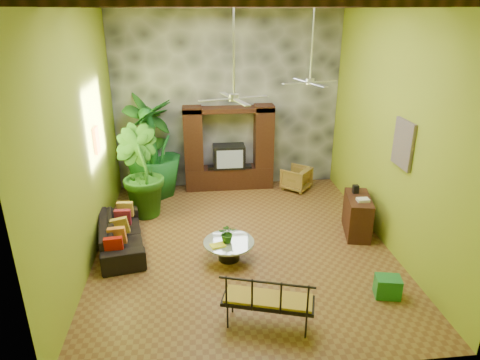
{
  "coord_description": "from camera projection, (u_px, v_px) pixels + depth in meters",
  "views": [
    {
      "loc": [
        -0.94,
        -7.88,
        4.65
      ],
      "look_at": [
        -0.03,
        0.2,
        1.39
      ],
      "focal_mm": 32.0,
      "sensor_mm": 36.0,
      "label": 1
    }
  ],
  "objects": [
    {
      "name": "green_bin",
      "position": [
        388.0,
        287.0,
        7.38
      ],
      "size": [
        0.48,
        0.4,
        0.37
      ],
      "primitive_type": "cube",
      "rotation": [
        0.0,
        0.0,
        -0.21
      ],
      "color": "#1C6922",
      "rests_on": "ground"
    },
    {
      "name": "stone_accent_wall",
      "position": [
        227.0,
        96.0,
        11.33
      ],
      "size": [
        5.98,
        0.1,
        4.98
      ],
      "primitive_type": "cube",
      "color": "#3A3C42",
      "rests_on": "ground"
    },
    {
      "name": "yellow_tray",
      "position": [
        218.0,
        245.0,
        8.22
      ],
      "size": [
        0.32,
        0.27,
        0.03
      ],
      "primitive_type": "cube",
      "rotation": [
        0.0,
        0.0,
        0.29
      ],
      "color": "yellow",
      "rests_on": "coffee_table"
    },
    {
      "name": "wicker_armchair",
      "position": [
        296.0,
        178.0,
        11.75
      ],
      "size": [
        0.97,
        0.97,
        0.63
      ],
      "primitive_type": "imported",
      "rotation": [
        0.0,
        0.0,
        4.0
      ],
      "color": "olive",
      "rests_on": "ground"
    },
    {
      "name": "tall_plant_c",
      "position": [
        153.0,
        149.0,
        11.12
      ],
      "size": [
        1.83,
        1.83,
        2.54
      ],
      "primitive_type": "imported",
      "rotation": [
        0.0,
        0.0,
        4.35
      ],
      "color": "#196221",
      "rests_on": "ground"
    },
    {
      "name": "ground",
      "position": [
        242.0,
        244.0,
        9.09
      ],
      "size": [
        7.0,
        7.0,
        0.0
      ],
      "primitive_type": "plane",
      "color": "brown",
      "rests_on": "ground"
    },
    {
      "name": "entertainment_center",
      "position": [
        229.0,
        154.0,
        11.63
      ],
      "size": [
        2.4,
        0.55,
        2.3
      ],
      "color": "black",
      "rests_on": "ground"
    },
    {
      "name": "back_wall",
      "position": [
        227.0,
        95.0,
        11.39
      ],
      "size": [
        6.0,
        0.02,
        5.0
      ],
      "primitive_type": "cube",
      "color": "#99AE27",
      "rests_on": "ground"
    },
    {
      "name": "iron_bench",
      "position": [
        269.0,
        299.0,
        6.5
      ],
      "size": [
        1.5,
        0.92,
        0.57
      ],
      "rotation": [
        0.0,
        0.0,
        -0.3
      ],
      "color": "black",
      "rests_on": "ground"
    },
    {
      "name": "ceiling_fan_front",
      "position": [
        234.0,
        86.0,
        7.44
      ],
      "size": [
        1.28,
        1.28,
        1.86
      ],
      "color": "silver",
      "rests_on": "ceiling"
    },
    {
      "name": "ceiling_beams",
      "position": [
        243.0,
        1.0,
        7.31
      ],
      "size": [
        5.95,
        5.36,
        0.22
      ],
      "color": "#391D12",
      "rests_on": "ceiling"
    },
    {
      "name": "coffee_table",
      "position": [
        229.0,
        248.0,
        8.45
      ],
      "size": [
        1.0,
        1.0,
        0.4
      ],
      "rotation": [
        0.0,
        0.0,
        -0.12
      ],
      "color": "black",
      "rests_on": "ground"
    },
    {
      "name": "wall_art_painting",
      "position": [
        403.0,
        144.0,
        7.99
      ],
      "size": [
        0.06,
        0.7,
        0.9
      ],
      "primitive_type": "cube",
      "color": "#2A579A",
      "rests_on": "right_wall"
    },
    {
      "name": "sofa",
      "position": [
        121.0,
        234.0,
        8.85
      ],
      "size": [
        1.2,
        2.24,
        0.62
      ],
      "primitive_type": "imported",
      "rotation": [
        0.0,
        0.0,
        1.75
      ],
      "color": "black",
      "rests_on": "ground"
    },
    {
      "name": "ceiling_fan_back",
      "position": [
        311.0,
        72.0,
        9.1
      ],
      "size": [
        1.28,
        1.28,
        1.86
      ],
      "color": "silver",
      "rests_on": "ceiling"
    },
    {
      "name": "left_wall",
      "position": [
        81.0,
        135.0,
        7.85
      ],
      "size": [
        0.02,
        7.0,
        5.0
      ],
      "primitive_type": "cube",
      "color": "#99AE27",
      "rests_on": "ground"
    },
    {
      "name": "wall_art_mask",
      "position": [
        96.0,
        140.0,
        8.93
      ],
      "size": [
        0.06,
        0.32,
        0.55
      ],
      "primitive_type": "cube",
      "color": "#C19116",
      "rests_on": "left_wall"
    },
    {
      "name": "right_wall",
      "position": [
        393.0,
        125.0,
        8.47
      ],
      "size": [
        0.02,
        7.0,
        5.0
      ],
      "primitive_type": "cube",
      "color": "#99AE27",
      "rests_on": "ground"
    },
    {
      "name": "tall_plant_b",
      "position": [
        139.0,
        172.0,
        10.03
      ],
      "size": [
        1.53,
        1.5,
        2.17
      ],
      "primitive_type": "imported",
      "rotation": [
        0.0,
        0.0,
        2.45
      ],
      "color": "#205716",
      "rests_on": "ground"
    },
    {
      "name": "tall_plant_a",
      "position": [
        149.0,
        143.0,
        11.28
      ],
      "size": [
        1.63,
        1.71,
        2.7
      ],
      "primitive_type": "imported",
      "rotation": [
        0.0,
        0.0,
        0.92
      ],
      "color": "#1F5B17",
      "rests_on": "ground"
    },
    {
      "name": "centerpiece_plant",
      "position": [
        228.0,
        233.0,
        8.31
      ],
      "size": [
        0.37,
        0.33,
        0.38
      ],
      "primitive_type": "imported",
      "rotation": [
        0.0,
        0.0,
        -0.1
      ],
      "color": "#255716",
      "rests_on": "coffee_table"
    },
    {
      "name": "side_console",
      "position": [
        357.0,
        215.0,
        9.38
      ],
      "size": [
        0.7,
        1.16,
        0.87
      ],
      "primitive_type": "cube",
      "rotation": [
        0.0,
        0.0,
        -0.21
      ],
      "color": "#391912",
      "rests_on": "ground"
    }
  ]
}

